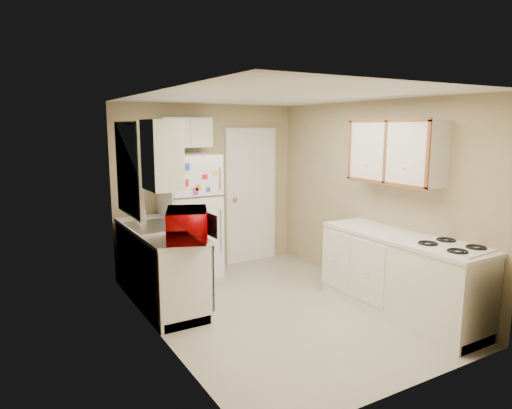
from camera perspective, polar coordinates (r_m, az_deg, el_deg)
floor at (r=5.42m, az=2.72°, el=-12.86°), size 3.80×3.80×0.00m
ceiling at (r=5.02m, az=2.95°, el=13.36°), size 3.80×3.80×0.00m
wall_left at (r=4.49m, az=-12.34°, el=-1.82°), size 3.80×3.80×0.00m
wall_right at (r=5.95m, az=14.21°, el=0.92°), size 3.80×3.80×0.00m
wall_back at (r=6.74m, az=-6.00°, el=2.16°), size 2.80×2.80×0.00m
wall_front at (r=3.68m, az=19.22°, el=-4.70°), size 2.80×2.80×0.00m
left_counter at (r=5.59m, az=-11.99°, el=-7.44°), size 0.60×1.80×0.90m
dishwasher at (r=5.14m, az=-6.77°, el=-8.37°), size 0.03×0.58×0.72m
sink at (r=5.63m, az=-12.61°, el=-3.04°), size 0.54×0.74×0.16m
microwave at (r=4.81m, az=-8.59°, el=-2.76°), size 0.68×0.54×0.40m
soap_bottle at (r=5.92m, az=-14.16°, el=-1.10°), size 0.10×0.10×0.19m
window_blinds at (r=5.44m, az=-15.51°, el=4.30°), size 0.10×0.98×1.08m
upper_cabinet_left at (r=4.67m, az=-11.69°, el=6.07°), size 0.30×0.45×0.70m
refrigerator at (r=6.31m, az=-8.25°, el=-1.56°), size 0.73×0.71×1.72m
cabinet_over_fridge at (r=6.39m, az=-8.88°, el=8.88°), size 0.70×0.30×0.40m
interior_door at (r=7.04m, az=-0.64°, el=1.06°), size 0.86×0.06×2.08m
right_counter at (r=5.37m, az=17.57°, el=-8.42°), size 0.60×2.00×0.90m
stove at (r=5.07m, az=22.86°, el=-10.34°), size 0.60×0.72×0.82m
upper_cabinet_right at (r=5.44m, az=17.03°, el=6.34°), size 0.30×1.20×0.70m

